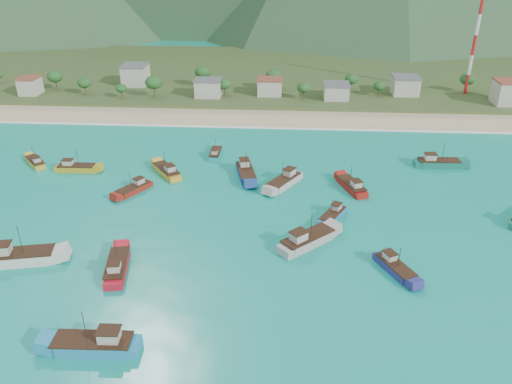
# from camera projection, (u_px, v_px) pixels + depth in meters

# --- Properties ---
(ground) EXTENTS (600.00, 600.00, 0.00)m
(ground) POSITION_uv_depth(u_px,v_px,m) (268.00, 249.00, 95.60)
(ground) COLOR #0D9983
(ground) RESTS_ON ground
(beach) EXTENTS (400.00, 18.00, 1.20)m
(beach) POSITION_uv_depth(u_px,v_px,m) (279.00, 118.00, 166.02)
(beach) COLOR beige
(beach) RESTS_ON ground
(land) EXTENTS (400.00, 110.00, 2.40)m
(land) POSITION_uv_depth(u_px,v_px,m) (282.00, 75.00, 220.39)
(land) COLOR #385123
(land) RESTS_ON ground
(surf_line) EXTENTS (400.00, 2.50, 0.08)m
(surf_line) POSITION_uv_depth(u_px,v_px,m) (278.00, 128.00, 157.55)
(surf_line) COLOR white
(surf_line) RESTS_ON ground
(village) EXTENTS (214.35, 26.97, 7.78)m
(village) POSITION_uv_depth(u_px,v_px,m) (327.00, 86.00, 184.29)
(village) COLOR beige
(village) RESTS_ON ground
(vegetation) EXTENTS (271.83, 26.21, 8.39)m
(vegetation) POSITION_uv_depth(u_px,v_px,m) (265.00, 84.00, 185.50)
(vegetation) COLOR #235623
(vegetation) RESTS_ON ground
(radio_tower) EXTENTS (1.20, 1.20, 42.53)m
(radio_tower) POSITION_uv_depth(u_px,v_px,m) (476.00, 35.00, 177.53)
(radio_tower) COLOR red
(radio_tower) RESTS_ON ground
(boat_5) EXTENTS (10.32, 3.21, 6.07)m
(boat_5) POSITION_uv_depth(u_px,v_px,m) (76.00, 168.00, 127.70)
(boat_5) COLOR gold
(boat_5) RESTS_ON ground
(boat_7) EXTENTS (5.20, 11.60, 6.62)m
(boat_7) POSITION_uv_depth(u_px,v_px,m) (117.00, 267.00, 88.69)
(boat_7) COLOR red
(boat_7) RESTS_ON ground
(boat_8) EXTENTS (12.71, 4.12, 7.44)m
(boat_8) POSITION_uv_depth(u_px,v_px,m) (95.00, 345.00, 71.40)
(boat_8) COLOR teal
(boat_8) RESTS_ON ground
(boat_9) EXTENTS (7.41, 9.65, 5.66)m
(boat_9) POSITION_uv_depth(u_px,v_px,m) (134.00, 189.00, 117.04)
(boat_9) COLOR maroon
(boat_9) RESTS_ON ground
(boat_10) EXTENTS (8.11, 8.58, 5.39)m
(boat_10) POSITION_uv_depth(u_px,v_px,m) (36.00, 163.00, 131.32)
(boat_10) COLOR gold
(boat_10) RESTS_ON ground
(boat_12) EXTENTS (14.22, 6.89, 8.08)m
(boat_12) POSITION_uv_depth(u_px,v_px,m) (18.00, 258.00, 90.97)
(boat_12) COLOR silver
(boat_12) RESTS_ON ground
(boat_14) EXTENTS (6.81, 11.05, 6.28)m
(boat_14) POSITION_uv_depth(u_px,v_px,m) (352.00, 187.00, 118.07)
(boat_14) COLOR #A11813
(boat_14) RESTS_ON ground
(boat_15) EXTENTS (11.93, 3.84, 6.99)m
(boat_15) POSITION_uv_depth(u_px,v_px,m) (438.00, 163.00, 130.07)
(boat_15) COLOR #156F5E
(boat_15) RESTS_ON ground
(boat_17) EXTENTS (6.91, 9.83, 5.67)m
(boat_17) POSITION_uv_depth(u_px,v_px,m) (395.00, 268.00, 88.83)
(boat_17) COLOR navy
(boat_17) RESTS_ON ground
(boat_18) EXTENTS (2.73, 8.96, 5.28)m
(boat_18) POSITION_uv_depth(u_px,v_px,m) (216.00, 154.00, 136.58)
(boat_18) COLOR teal
(boat_18) RESTS_ON ground
(boat_21) EXTENTS (6.29, 12.55, 7.12)m
(boat_21) POSITION_uv_depth(u_px,v_px,m) (246.00, 173.00, 124.70)
(boat_21) COLOR navy
(boat_21) RESTS_ON ground
(boat_23) EXTENTS (9.13, 10.64, 6.44)m
(boat_23) POSITION_uv_depth(u_px,v_px,m) (167.00, 172.00, 125.70)
(boat_23) COLOR gold
(boat_23) RESTS_ON ground
(boat_24) EXTENTS (6.73, 9.36, 5.42)m
(boat_24) POSITION_uv_depth(u_px,v_px,m) (333.00, 216.00, 105.82)
(boat_24) COLOR #2272AE
(boat_24) RESTS_ON ground
(boat_25) EXTENTS (9.09, 11.84, 6.95)m
(boat_25) POSITION_uv_depth(u_px,v_px,m) (284.00, 182.00, 120.13)
(boat_25) COLOR #BFB4AE
(boat_25) RESTS_ON ground
(boat_26) EXTENTS (11.83, 11.30, 7.47)m
(boat_26) POSITION_uv_depth(u_px,v_px,m) (307.00, 241.00, 96.31)
(boat_26) COLOR #AAA39A
(boat_26) RESTS_ON ground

